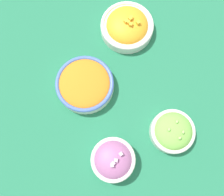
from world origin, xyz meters
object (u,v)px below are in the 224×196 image
object	(u,v)px
bowl_red_onion	(113,160)
bowl_squash	(127,26)
bowl_carrots	(85,84)
bowl_lettuce	(173,131)

from	to	relation	value
bowl_red_onion	bowl_squash	distance (m)	0.42
bowl_carrots	bowl_squash	bearing A→B (deg)	-57.41
bowl_lettuce	bowl_squash	bearing A→B (deg)	-2.76
bowl_red_onion	bowl_carrots	bearing A→B (deg)	-2.52
bowl_red_onion	bowl_lettuce	xyz separation A→B (m)	(0.00, -0.19, -0.01)
bowl_red_onion	bowl_squash	size ratio (longest dim) A/B	0.72
bowl_carrots	bowl_lettuce	distance (m)	0.29
bowl_carrots	bowl_lettuce	bearing A→B (deg)	-142.32
bowl_carrots	bowl_red_onion	distance (m)	0.24
bowl_carrots	bowl_red_onion	bearing A→B (deg)	177.48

